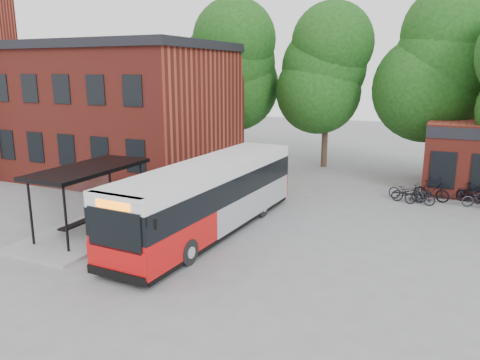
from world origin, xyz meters
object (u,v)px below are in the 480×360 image
at_px(bicycle_5, 474,193).
at_px(bicycle_6, 480,199).
at_px(bicycle_0, 406,191).
at_px(bicycle_1, 420,197).
at_px(bicycle_3, 432,191).
at_px(bicycle_4, 466,193).
at_px(bus_shelter, 91,200).
at_px(bicycle_2, 409,193).
at_px(city_bus, 210,198).

bearing_deg(bicycle_5, bicycle_6, -150.77).
xyz_separation_m(bicycle_0, bicycle_1, (0.75, -0.63, -0.05)).
bearing_deg(bicycle_5, bicycle_3, 116.02).
bearing_deg(bicycle_4, bicycle_0, 126.94).
distance_m(bus_shelter, bicycle_3, 17.31).
height_order(bicycle_0, bicycle_1, bicycle_0).
relative_size(bicycle_1, bicycle_3, 0.82).
xyz_separation_m(bicycle_1, bicycle_2, (-0.57, 0.41, 0.02)).
bearing_deg(bicycle_5, bicycle_2, 122.67).
bearing_deg(bicycle_4, city_bus, 151.52).
distance_m(bicycle_2, bicycle_6, 3.38).
distance_m(bicycle_2, bicycle_5, 3.34).
xyz_separation_m(bicycle_0, bicycle_5, (3.31, 0.94, 0.03)).
bearing_deg(bus_shelter, bicycle_6, 35.71).
bearing_deg(bicycle_2, city_bus, 129.10).
height_order(bicycle_0, bicycle_5, bicycle_5).
distance_m(bicycle_2, bicycle_4, 3.02).
bearing_deg(bicycle_1, bicycle_0, 48.34).
bearing_deg(bicycle_5, bus_shelter, 140.30).
bearing_deg(bicycle_0, city_bus, 156.61).
height_order(bicycle_1, bicycle_2, bicycle_2).
distance_m(bicycle_4, bicycle_6, 1.04).
xyz_separation_m(bicycle_0, bicycle_2, (0.18, -0.22, -0.03)).
relative_size(bicycle_2, bicycle_5, 1.01).
distance_m(bicycle_0, bicycle_1, 0.98).
xyz_separation_m(bicycle_1, bicycle_5, (2.56, 1.57, 0.09)).
xyz_separation_m(bicycle_5, bicycle_6, (0.23, -0.76, -0.09)).
distance_m(bicycle_1, bicycle_4, 2.74).
relative_size(bicycle_3, bicycle_6, 1.08).
bearing_deg(bicycle_2, bicycle_0, 29.65).
bearing_deg(bicycle_4, bicycle_3, 126.84).
bearing_deg(bicycle_3, bicycle_6, -83.05).
bearing_deg(bicycle_3, city_bus, 150.71).
bearing_deg(bicycle_1, bicycle_5, -60.13).
bearing_deg(bicycle_5, bicycle_1, 133.80).
xyz_separation_m(bus_shelter, city_bus, (4.61, 2.14, 0.07)).
bearing_deg(bicycle_2, bus_shelter, 121.65).
relative_size(bicycle_0, bicycle_1, 1.27).
height_order(city_bus, bicycle_3, city_bus).
bearing_deg(bicycle_4, bicycle_5, -85.03).
xyz_separation_m(city_bus, bicycle_2, (7.40, 8.52, -1.04)).
bearing_deg(bicycle_5, city_bus, 144.93).
height_order(bus_shelter, bicycle_0, bus_shelter).
relative_size(bicycle_0, bicycle_6, 1.12).
distance_m(bicycle_1, bicycle_3, 1.18).
height_order(bus_shelter, bicycle_6, bus_shelter).
xyz_separation_m(bicycle_2, bicycle_5, (3.13, 1.16, 0.06)).
bearing_deg(bus_shelter, bicycle_5, 37.96).
distance_m(bicycle_0, bicycle_2, 0.28).
relative_size(bicycle_2, bicycle_3, 0.98).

